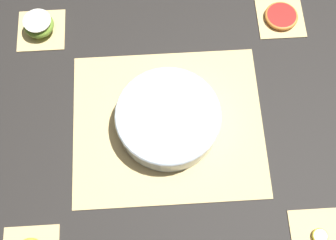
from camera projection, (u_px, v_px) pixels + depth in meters
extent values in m
plane|color=black|center=(168.00, 125.00, 1.15)|extent=(6.00, 6.00, 0.00)
cube|color=#D6B775|center=(168.00, 124.00, 1.14)|extent=(0.46, 0.40, 0.01)
cube|color=brown|center=(97.00, 128.00, 1.14)|extent=(0.01, 0.39, 0.00)
cube|color=brown|center=(121.00, 127.00, 1.14)|extent=(0.01, 0.39, 0.00)
cube|color=brown|center=(144.00, 125.00, 1.14)|extent=(0.01, 0.39, 0.00)
cube|color=brown|center=(168.00, 124.00, 1.14)|extent=(0.01, 0.39, 0.00)
cube|color=brown|center=(192.00, 123.00, 1.14)|extent=(0.01, 0.39, 0.00)
cube|color=brown|center=(215.00, 121.00, 1.15)|extent=(0.01, 0.39, 0.00)
cube|color=brown|center=(239.00, 120.00, 1.15)|extent=(0.01, 0.39, 0.00)
cube|color=#D6B775|center=(319.00, 237.00, 1.04)|extent=(0.12, 0.12, 0.01)
cube|color=brown|center=(305.00, 237.00, 1.04)|extent=(0.00, 0.12, 0.00)
cube|color=brown|center=(319.00, 237.00, 1.04)|extent=(0.00, 0.12, 0.00)
cube|color=brown|center=(333.00, 236.00, 1.04)|extent=(0.00, 0.12, 0.00)
cube|color=#D6B775|center=(41.00, 30.00, 1.25)|extent=(0.12, 0.12, 0.01)
cube|color=brown|center=(29.00, 30.00, 1.24)|extent=(0.00, 0.12, 0.00)
cube|color=brown|center=(41.00, 30.00, 1.24)|extent=(0.00, 0.12, 0.00)
cube|color=brown|center=(53.00, 29.00, 1.24)|extent=(0.00, 0.12, 0.00)
cube|color=#D6B775|center=(281.00, 18.00, 1.26)|extent=(0.12, 0.12, 0.01)
cube|color=brown|center=(269.00, 18.00, 1.26)|extent=(0.00, 0.12, 0.00)
cube|color=brown|center=(281.00, 18.00, 1.26)|extent=(0.00, 0.12, 0.00)
cube|color=brown|center=(292.00, 17.00, 1.26)|extent=(0.00, 0.12, 0.00)
cylinder|color=silver|center=(168.00, 119.00, 1.11)|extent=(0.24, 0.24, 0.06)
torus|color=silver|center=(168.00, 115.00, 1.09)|extent=(0.25, 0.25, 0.01)
cylinder|color=#F4EABC|center=(164.00, 87.00, 1.12)|extent=(0.03, 0.03, 0.01)
cylinder|color=#F4EABC|center=(136.00, 140.00, 1.07)|extent=(0.03, 0.03, 0.01)
cylinder|color=#F4EABC|center=(145.00, 92.00, 1.14)|extent=(0.03, 0.03, 0.01)
cylinder|color=#F4EABC|center=(181.00, 138.00, 1.09)|extent=(0.03, 0.03, 0.01)
cylinder|color=#F4EABC|center=(207.00, 100.00, 1.10)|extent=(0.03, 0.03, 0.01)
cylinder|color=#F4EABC|center=(169.00, 118.00, 1.13)|extent=(0.03, 0.03, 0.01)
cube|color=white|center=(194.00, 114.00, 1.13)|extent=(0.03, 0.03, 0.03)
cube|color=white|center=(135.00, 135.00, 1.10)|extent=(0.02, 0.02, 0.02)
cube|color=white|center=(179.00, 124.00, 1.09)|extent=(0.03, 0.03, 0.03)
cube|color=white|center=(170.00, 103.00, 1.14)|extent=(0.02, 0.02, 0.02)
cube|color=white|center=(168.00, 144.00, 1.08)|extent=(0.03, 0.03, 0.03)
cube|color=white|center=(203.00, 129.00, 1.08)|extent=(0.02, 0.02, 0.02)
cube|color=white|center=(183.00, 88.00, 1.15)|extent=(0.03, 0.03, 0.03)
cube|color=white|center=(146.00, 146.00, 1.07)|extent=(0.02, 0.02, 0.02)
cube|color=white|center=(192.00, 147.00, 1.10)|extent=(0.03, 0.03, 0.03)
cube|color=white|center=(178.00, 132.00, 1.12)|extent=(0.02, 0.02, 0.02)
ellipsoid|color=#F9A338|center=(150.00, 92.00, 1.11)|extent=(0.03, 0.01, 0.01)
ellipsoid|color=#F9A338|center=(207.00, 109.00, 1.13)|extent=(0.03, 0.02, 0.01)
ellipsoid|color=#F9A338|center=(157.00, 120.00, 1.11)|extent=(0.03, 0.02, 0.01)
ellipsoid|color=#F9A338|center=(187.00, 104.00, 1.15)|extent=(0.03, 0.02, 0.02)
ellipsoid|color=#F9A338|center=(131.00, 104.00, 1.12)|extent=(0.03, 0.02, 0.01)
ellipsoid|color=#F9A338|center=(136.00, 125.00, 1.09)|extent=(0.03, 0.02, 0.01)
ellipsoid|color=#7FAD38|center=(39.00, 25.00, 1.22)|extent=(0.08, 0.08, 0.04)
cylinder|color=white|center=(37.00, 21.00, 1.20)|extent=(0.07, 0.07, 0.00)
cylinder|color=#F4EABC|center=(320.00, 236.00, 1.04)|extent=(0.03, 0.03, 0.01)
torus|color=yellow|center=(320.00, 236.00, 1.04)|extent=(0.04, 0.04, 0.01)
cylinder|color=#B2231E|center=(281.00, 16.00, 1.25)|extent=(0.08, 0.08, 0.01)
torus|color=orange|center=(281.00, 16.00, 1.25)|extent=(0.09, 0.09, 0.01)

